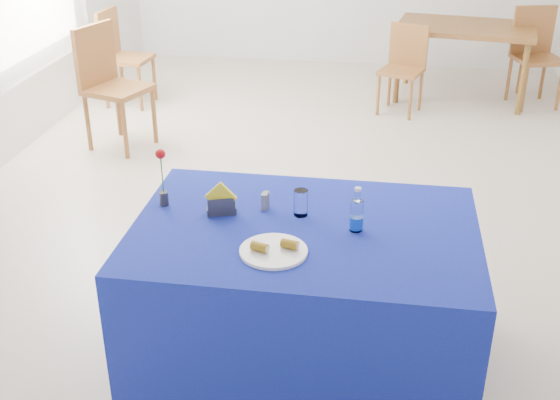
% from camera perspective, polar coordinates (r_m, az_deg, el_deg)
% --- Properties ---
extents(floor, '(7.00, 7.00, 0.00)m').
position_cam_1_polar(floor, '(5.45, 2.16, 1.36)').
color(floor, beige).
rests_on(floor, ground).
extents(plate, '(0.30, 0.30, 0.01)m').
position_cam_1_polar(plate, '(3.04, -0.53, -4.18)').
color(plate, white).
rests_on(plate, blue_table).
extents(drinking_glass, '(0.07, 0.07, 0.13)m').
position_cam_1_polar(drinking_glass, '(3.32, 1.70, -0.22)').
color(drinking_glass, white).
rests_on(drinking_glass, blue_table).
extents(salt_shaker, '(0.03, 0.03, 0.08)m').
position_cam_1_polar(salt_shaker, '(3.38, -1.28, -0.16)').
color(salt_shaker, slate).
rests_on(salt_shaker, blue_table).
extents(pepper_shaker, '(0.03, 0.03, 0.08)m').
position_cam_1_polar(pepper_shaker, '(3.40, -1.13, 0.02)').
color(pepper_shaker, slate).
rests_on(pepper_shaker, blue_table).
extents(blue_table, '(1.60, 1.10, 0.76)m').
position_cam_1_polar(blue_table, '(3.45, 1.93, -7.76)').
color(blue_table, '#101D97').
rests_on(blue_table, floor).
extents(water_bottle, '(0.06, 0.06, 0.21)m').
position_cam_1_polar(water_bottle, '(3.20, 6.23, -1.33)').
color(water_bottle, white).
rests_on(water_bottle, blue_table).
extents(napkin_holder, '(0.16, 0.09, 0.17)m').
position_cam_1_polar(napkin_holder, '(3.35, -4.79, -0.38)').
color(napkin_holder, '#323337').
rests_on(napkin_holder, blue_table).
extents(rose_vase, '(0.05, 0.05, 0.30)m').
position_cam_1_polar(rose_vase, '(3.43, -9.54, 1.71)').
color(rose_vase, '#29292E').
rests_on(rose_vase, blue_table).
extents(oak_table, '(1.45, 1.05, 0.76)m').
position_cam_1_polar(oak_table, '(7.45, 14.84, 13.00)').
color(oak_table, brown).
rests_on(oak_table, floor).
extents(chair_bg_left, '(0.47, 0.47, 0.84)m').
position_cam_1_polar(chair_bg_left, '(6.99, 10.08, 10.96)').
color(chair_bg_left, '#9C5A2D').
rests_on(chair_bg_left, floor).
extents(chair_bg_right, '(0.53, 0.53, 0.95)m').
position_cam_1_polar(chair_bg_right, '(7.54, 20.02, 11.46)').
color(chair_bg_right, '#9C5A2D').
rests_on(chair_bg_right, floor).
extents(chair_win_a, '(0.59, 0.59, 1.04)m').
position_cam_1_polar(chair_win_a, '(6.16, -13.79, 9.60)').
color(chair_win_a, '#9C5A2D').
rests_on(chair_win_a, floor).
extents(chair_win_b, '(0.45, 0.45, 0.94)m').
position_cam_1_polar(chair_win_b, '(7.26, -12.91, 11.75)').
color(chair_win_b, '#9C5A2D').
rests_on(chair_win_b, floor).
extents(banana_pieces, '(0.21, 0.10, 0.04)m').
position_cam_1_polar(banana_pieces, '(3.03, -0.41, -3.73)').
color(banana_pieces, gold).
rests_on(banana_pieces, plate).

